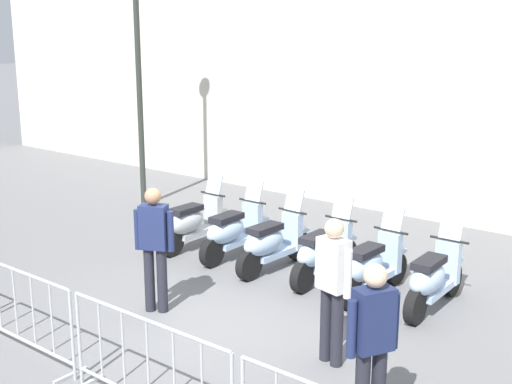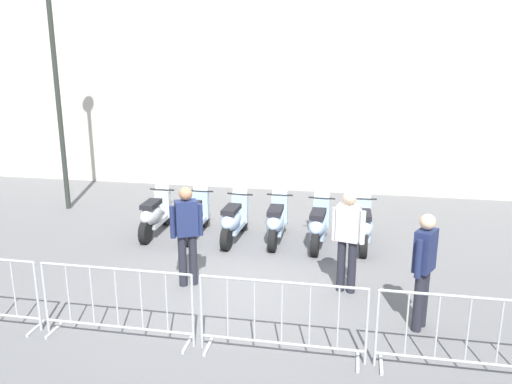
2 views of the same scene
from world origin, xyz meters
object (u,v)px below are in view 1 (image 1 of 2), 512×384
object	(u,v)px
motorcycle_3	(323,253)
motorcycle_5	(433,279)
motorcycle_2	(272,243)
motorcycle_4	(371,267)
barrier_segment_2	(148,370)
barrier_segment_1	(16,310)
officer_near_row_end	(372,341)
street_lamp	(137,39)
motorcycle_1	(233,232)
officer_mid_plaza	(154,243)
motorcycle_0	(193,223)
officer_by_barriers	(333,283)

from	to	relation	value
motorcycle_3	motorcycle_5	distance (m)	1.76
motorcycle_2	motorcycle_4	world-z (taller)	same
motorcycle_4	barrier_segment_2	size ratio (longest dim) A/B	0.78
motorcycle_2	barrier_segment_1	world-z (taller)	motorcycle_2
officer_near_row_end	barrier_segment_1	bearing A→B (deg)	-165.84
motorcycle_2	street_lamp	bearing A→B (deg)	161.62
officer_near_row_end	street_lamp	bearing A→B (deg)	150.39
motorcycle_1	barrier_segment_2	distance (m)	4.85
motorcycle_2	barrier_segment_1	xyz separation A→B (m)	(-0.73, -4.08, 0.07)
barrier_segment_1	officer_mid_plaza	xyz separation A→B (m)	(0.43, 1.85, 0.45)
barrier_segment_2	motorcycle_0	bearing A→B (deg)	128.51
street_lamp	officer_near_row_end	distance (m)	9.60
barrier_segment_1	street_lamp	size ratio (longest dim) A/B	0.37
motorcycle_1	officer_mid_plaza	xyz separation A→B (m)	(0.58, -2.33, 0.53)
barrier_segment_1	officer_mid_plaza	world-z (taller)	officer_mid_plaza
motorcycle_1	motorcycle_2	xyz separation A→B (m)	(0.88, -0.10, 0.00)
officer_mid_plaza	motorcycle_0	bearing A→B (deg)	122.50
motorcycle_3	officer_near_row_end	distance (m)	4.06
officer_mid_plaza	officer_by_barriers	xyz separation A→B (m)	(2.65, 0.22, 0.00)
motorcycle_1	officer_near_row_end	distance (m)	5.34
officer_by_barriers	motorcycle_4	bearing A→B (deg)	106.37
motorcycle_1	officer_mid_plaza	distance (m)	2.45
motorcycle_3	officer_mid_plaza	distance (m)	2.66
motorcycle_3	officer_by_barriers	size ratio (longest dim) A/B	0.99
barrier_segment_2	officer_by_barriers	bearing A→B (deg)	69.07
motorcycle_1	motorcycle_4	xyz separation A→B (m)	(2.64, -0.09, 0.00)
street_lamp	motorcycle_0	bearing A→B (deg)	-27.20
motorcycle_3	street_lamp	xyz separation A→B (m)	(-5.52, 1.44, 3.09)
street_lamp	officer_by_barriers	world-z (taller)	street_lamp
motorcycle_1	motorcycle_4	size ratio (longest dim) A/B	1.00
motorcycle_2	barrier_segment_2	world-z (taller)	motorcycle_2
officer_near_row_end	officer_mid_plaza	distance (m)	3.80
street_lamp	officer_mid_plaza	world-z (taller)	street_lamp
barrier_segment_2	street_lamp	size ratio (longest dim) A/B	0.37
motorcycle_3	officer_mid_plaza	bearing A→B (deg)	-116.95
barrier_segment_1	officer_by_barriers	size ratio (longest dim) A/B	1.27
barrier_segment_1	officer_near_row_end	bearing A→B (deg)	14.16
motorcycle_2	motorcycle_0	bearing A→B (deg)	177.97
barrier_segment_1	officer_near_row_end	world-z (taller)	officer_near_row_end
motorcycle_5	barrier_segment_1	distance (m)	5.38
street_lamp	officer_near_row_end	xyz separation A→B (m)	(8.05, -4.57, -2.56)
motorcycle_0	motorcycle_4	xyz separation A→B (m)	(3.52, -0.06, 0.00)
barrier_segment_1	officer_by_barriers	bearing A→B (deg)	33.95
officer_near_row_end	officer_by_barriers	world-z (taller)	same
motorcycle_0	motorcycle_2	world-z (taller)	same
motorcycle_0	motorcycle_4	world-z (taller)	same
barrier_segment_1	officer_near_row_end	size ratio (longest dim) A/B	1.27
officer_near_row_end	motorcycle_5	bearing A→B (deg)	103.71
motorcycle_2	motorcycle_3	distance (m)	0.89
motorcycle_5	officer_mid_plaza	world-z (taller)	officer_mid_plaza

